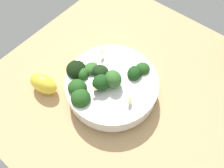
# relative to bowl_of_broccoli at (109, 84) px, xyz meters

# --- Properties ---
(ground_plane) EXTENTS (0.62, 0.62, 0.05)m
(ground_plane) POSITION_rel_bowl_of_broccoli_xyz_m (0.02, 0.04, -0.06)
(ground_plane) COLOR tan
(bowl_of_broccoli) EXTENTS (0.22, 0.21, 0.10)m
(bowl_of_broccoli) POSITION_rel_bowl_of_broccoli_xyz_m (0.00, 0.00, 0.00)
(bowl_of_broccoli) COLOR white
(bowl_of_broccoli) RESTS_ON ground_plane
(lemon_wedge) EXTENTS (0.08, 0.05, 0.05)m
(lemon_wedge) POSITION_rel_bowl_of_broccoli_xyz_m (-0.13, -0.09, -0.01)
(lemon_wedge) COLOR yellow
(lemon_wedge) RESTS_ON ground_plane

